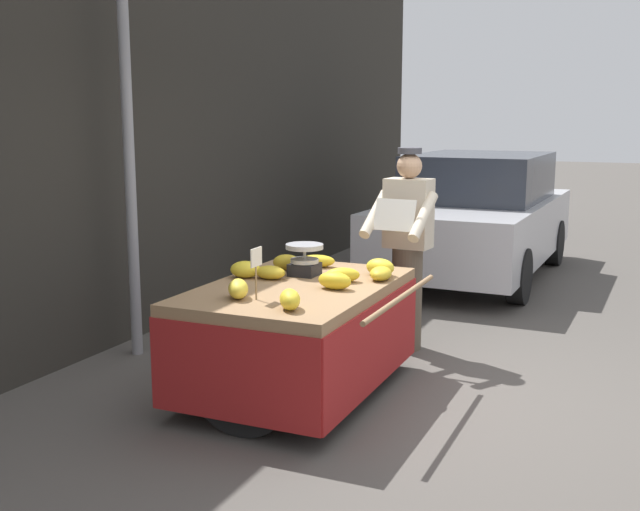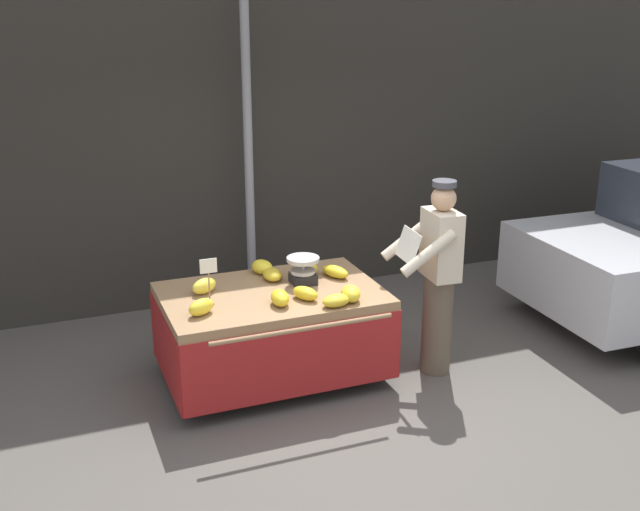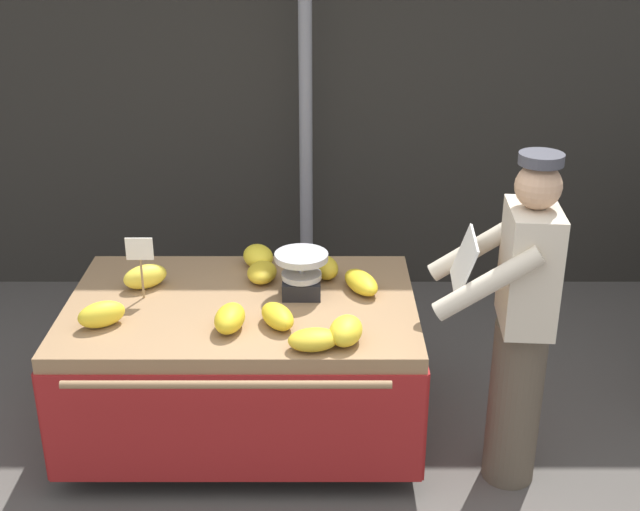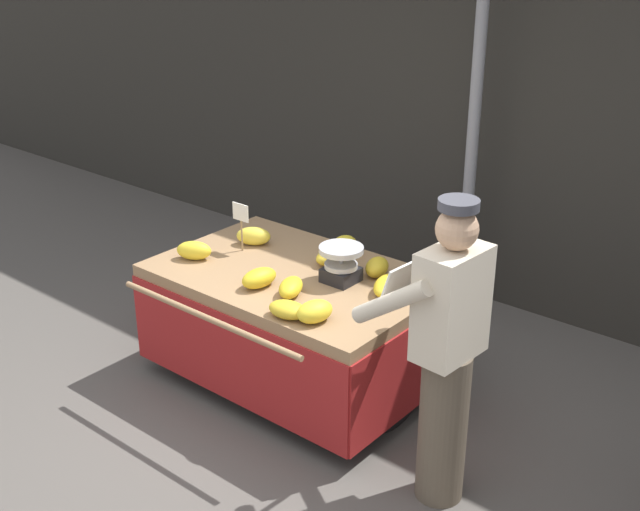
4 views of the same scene
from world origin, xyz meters
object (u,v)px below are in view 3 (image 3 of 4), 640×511
at_px(vendor_person, 523,325).
at_px(street_pole, 309,84).
at_px(banana_bunch_5, 105,314).
at_px(banana_cart, 246,336).
at_px(banana_bunch_1, 262,256).
at_px(banana_bunch_7, 281,316).
at_px(banana_bunch_0, 364,282).
at_px(banana_bunch_2, 328,267).
at_px(banana_bunch_3, 265,272).
at_px(banana_bunch_4, 349,331).
at_px(weighing_scale, 305,274).
at_px(banana_bunch_6, 233,318).
at_px(price_sign, 143,254).
at_px(banana_bunch_8, 317,340).
at_px(banana_bunch_9, 149,276).

bearing_deg(vendor_person, street_pole, 117.32).
bearing_deg(vendor_person, banana_bunch_5, 176.75).
bearing_deg(banana_cart, banana_bunch_1, 82.40).
bearing_deg(banana_bunch_7, banana_bunch_0, 42.72).
relative_size(banana_bunch_2, banana_bunch_3, 0.89).
bearing_deg(banana_bunch_4, banana_bunch_5, 172.01).
relative_size(banana_bunch_4, banana_bunch_5, 0.96).
xyz_separation_m(banana_cart, banana_bunch_7, (0.20, -0.26, 0.26)).
distance_m(street_pole, weighing_scale, 1.69).
bearing_deg(banana_bunch_7, banana_bunch_6, -171.17).
relative_size(banana_bunch_1, banana_bunch_6, 0.89).
distance_m(banana_cart, banana_bunch_7, 0.42).
xyz_separation_m(price_sign, banana_bunch_8, (0.89, -0.53, -0.20)).
relative_size(price_sign, vendor_person, 0.20).
height_order(street_pole, banana_bunch_6, street_pole).
xyz_separation_m(banana_bunch_5, banana_bunch_9, (0.13, 0.44, 0.00)).
bearing_deg(banana_bunch_9, street_pole, 60.29).
relative_size(price_sign, banana_bunch_1, 1.55).
bearing_deg(banana_bunch_2, banana_cart, -145.79).
bearing_deg(weighing_scale, banana_bunch_8, -83.39).
height_order(banana_bunch_1, banana_bunch_8, banana_bunch_1).
distance_m(price_sign, banana_bunch_9, 0.22).
bearing_deg(banana_cart, banana_bunch_6, -95.13).
distance_m(banana_bunch_5, banana_bunch_8, 1.06).
distance_m(street_pole, banana_bunch_0, 1.71).
height_order(banana_bunch_7, banana_bunch_9, banana_bunch_9).
bearing_deg(weighing_scale, banana_bunch_1, 125.00).
relative_size(banana_bunch_1, banana_bunch_2, 1.05).
bearing_deg(street_pole, banana_bunch_3, -99.04).
bearing_deg(banana_cart, banana_bunch_3, 70.19).
bearing_deg(banana_bunch_5, street_pole, 63.09).
xyz_separation_m(banana_bunch_2, banana_bunch_8, (-0.06, -0.79, -0.01)).
xyz_separation_m(banana_bunch_6, banana_bunch_8, (0.41, -0.19, -0.01)).
distance_m(street_pole, banana_bunch_8, 2.26).
bearing_deg(banana_bunch_2, banana_bunch_8, -94.21).
bearing_deg(banana_bunch_9, banana_bunch_8, -36.12).
distance_m(banana_bunch_1, vendor_person, 1.54).
distance_m(banana_bunch_0, banana_bunch_5, 1.34).
xyz_separation_m(banana_bunch_3, banana_bunch_7, (0.11, -0.52, 0.00)).
bearing_deg(street_pole, price_sign, -117.33).
bearing_deg(banana_bunch_8, banana_bunch_9, 143.88).
bearing_deg(banana_bunch_4, banana_bunch_9, 150.32).
relative_size(banana_bunch_8, banana_bunch_9, 1.00).
relative_size(banana_bunch_5, banana_bunch_7, 0.95).
height_order(banana_bunch_2, banana_bunch_6, same).
distance_m(price_sign, banana_bunch_8, 1.06).
bearing_deg(banana_bunch_3, banana_bunch_5, -145.01).
relative_size(banana_cart, banana_bunch_6, 7.42).
bearing_deg(banana_bunch_0, banana_bunch_8, -111.88).
distance_m(banana_bunch_2, banana_bunch_3, 0.35).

